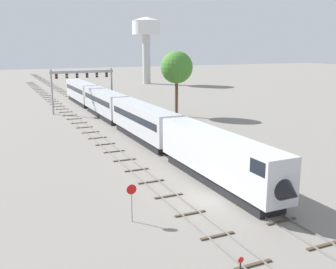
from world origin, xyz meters
TOP-DOWN VIEW (x-y plane):
  - ground_plane at (0.00, 0.00)m, footprint 400.00×400.00m
  - track_main at (2.00, 60.00)m, footprint 2.60×200.00m
  - track_near at (-3.50, 40.00)m, footprint 2.60×160.00m
  - passenger_train at (2.00, 32.33)m, footprint 3.04×77.67m
  - signal_gantry at (-0.25, 48.76)m, footprint 12.10×0.49m
  - water_tower at (32.37, 98.21)m, footprint 9.28×9.28m
  - stop_sign at (-8.00, -1.34)m, footprint 0.76×0.08m
  - trackside_tree_left at (14.34, 37.52)m, footprint 5.79×5.79m

SIDE VIEW (x-z plane):
  - ground_plane at x=0.00m, z-range 0.00..0.00m
  - track_main at x=2.00m, z-range -0.01..0.15m
  - track_near at x=-3.50m, z-range -0.01..0.15m
  - stop_sign at x=-8.00m, z-range 0.43..3.31m
  - passenger_train at x=2.00m, z-range 0.20..5.00m
  - signal_gantry at x=-0.25m, z-range 1.98..10.36m
  - trackside_tree_left at x=14.34m, z-range 2.92..14.68m
  - water_tower at x=32.37m, z-range 6.04..27.82m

